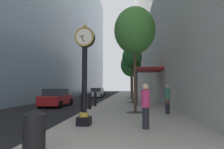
{
  "coord_description": "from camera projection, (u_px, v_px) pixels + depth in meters",
  "views": [
    {
      "loc": [
        2.96,
        -2.78,
        1.7
      ],
      "look_at": [
        0.91,
        21.41,
        3.35
      ],
      "focal_mm": 30.34,
      "sensor_mm": 36.0,
      "label": 1
    }
  ],
  "objects": [
    {
      "name": "street_clock",
      "position": [
        84.0,
        69.0,
        7.93
      ],
      "size": [
        0.84,
        0.55,
        4.25
      ],
      "color": "black",
      "rests_on": "sidewalk_right"
    },
    {
      "name": "street_tree_near",
      "position": [
        135.0,
        31.0,
        12.07
      ],
      "size": [
        2.61,
        2.61,
        6.69
      ],
      "color": "#333335",
      "rests_on": "sidewalk_right"
    },
    {
      "name": "bollard_fifth",
      "position": [
        95.0,
        99.0,
        15.76
      ],
      "size": [
        0.22,
        0.22,
        1.2
      ],
      "color": "black",
      "rests_on": "sidewalk_right"
    },
    {
      "name": "pedestrian_by_clock",
      "position": [
        146.0,
        105.0,
        7.17
      ],
      "size": [
        0.43,
        0.43,
        1.71
      ],
      "color": "#23232D",
      "rests_on": "sidewalk_right"
    },
    {
      "name": "street_tree_mid_far",
      "position": [
        131.0,
        65.0,
        27.18
      ],
      "size": [
        2.93,
        2.93,
        6.47
      ],
      "color": "#333335",
      "rests_on": "sidewalk_right"
    },
    {
      "name": "street_tree_mid_near",
      "position": [
        132.0,
        57.0,
        19.61
      ],
      "size": [
        2.02,
        2.02,
        5.88
      ],
      "color": "#333335",
      "rests_on": "sidewalk_right"
    },
    {
      "name": "trash_bin",
      "position": [
        34.0,
        130.0,
        4.53
      ],
      "size": [
        0.53,
        0.53,
        1.05
      ],
      "color": "black",
      "rests_on": "sidewalk_right"
    },
    {
      "name": "pedestrian_walking",
      "position": [
        167.0,
        98.0,
        11.18
      ],
      "size": [
        0.38,
        0.48,
        1.72
      ],
      "color": "#23232D",
      "rests_on": "sidewalk_right"
    },
    {
      "name": "car_red_near",
      "position": [
        57.0,
        98.0,
        16.81
      ],
      "size": [
        1.97,
        4.33,
        1.57
      ],
      "color": "#AD191E",
      "rests_on": "ground"
    },
    {
      "name": "car_grey_far",
      "position": [
        99.0,
        92.0,
        38.66
      ],
      "size": [
        2.15,
        4.13,
        1.58
      ],
      "color": "slate",
      "rests_on": "ground"
    },
    {
      "name": "sidewalk_right",
      "position": [
        128.0,
        97.0,
        32.47
      ],
      "size": [
        6.06,
        80.0,
        0.14
      ],
      "primitive_type": "cube",
      "color": "#9E998E",
      "rests_on": "ground"
    },
    {
      "name": "bollard_fourth",
      "position": [
        90.0,
        100.0,
        13.52
      ],
      "size": [
        0.22,
        0.22,
        1.2
      ],
      "color": "black",
      "rests_on": "sidewalk_right"
    },
    {
      "name": "ground_plane",
      "position": [
        109.0,
        98.0,
        29.74
      ],
      "size": [
        110.0,
        110.0,
        0.0
      ],
      "primitive_type": "plane",
      "color": "black",
      "rests_on": "ground"
    },
    {
      "name": "storefront_awning",
      "position": [
        148.0,
        71.0,
        17.89
      ],
      "size": [
        2.4,
        3.6,
        3.3
      ],
      "color": "maroon",
      "rests_on": "sidewalk_right"
    },
    {
      "name": "building_block_left",
      "position": [
        50.0,
        7.0,
        34.78
      ],
      "size": [
        9.0,
        80.0,
        33.03
      ],
      "color": "#758EA8",
      "rests_on": "ground"
    },
    {
      "name": "car_white_mid",
      "position": [
        97.0,
        93.0,
        31.75
      ],
      "size": [
        2.11,
        4.13,
        1.59
      ],
      "color": "silver",
      "rests_on": "ground"
    },
    {
      "name": "bollard_third",
      "position": [
        82.0,
        103.0,
        11.29
      ],
      "size": [
        0.22,
        0.22,
        1.2
      ],
      "color": "black",
      "rests_on": "sidewalk_right"
    }
  ]
}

